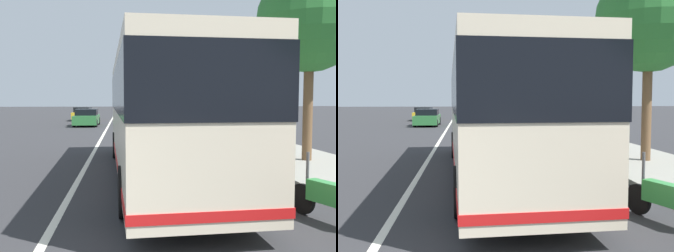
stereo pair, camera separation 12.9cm
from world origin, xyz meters
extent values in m
cube|color=gray|center=(10.00, -7.53, 0.07)|extent=(110.00, 3.60, 0.14)
cube|color=silver|center=(10.00, 0.00, 0.00)|extent=(110.00, 0.16, 0.01)
cube|color=beige|center=(8.56, -2.29, 1.89)|extent=(11.92, 2.94, 3.07)
cube|color=black|center=(8.56, -2.29, 2.53)|extent=(11.97, 2.98, 1.18)
cube|color=red|center=(8.56, -2.29, 0.60)|extent=(11.95, 2.97, 0.16)
cylinder|color=black|center=(12.30, -1.01, 0.50)|extent=(1.01, 0.34, 1.00)
cylinder|color=black|center=(12.39, -3.27, 0.50)|extent=(1.01, 0.34, 1.00)
cylinder|color=black|center=(4.73, -1.31, 0.50)|extent=(1.01, 0.34, 1.00)
cylinder|color=black|center=(4.82, -3.58, 0.50)|extent=(1.01, 0.34, 1.00)
cylinder|color=black|center=(4.55, -4.78, 0.30)|extent=(0.60, 0.29, 0.61)
cube|color=#338C3F|center=(3.81, -5.05, 0.55)|extent=(1.19, 0.64, 0.40)
cylinder|color=#4C4C51|center=(4.44, -4.82, 0.90)|extent=(0.06, 0.06, 0.70)
cylinder|color=black|center=(8.43, -4.52, 0.30)|extent=(0.56, 0.34, 0.59)
cylinder|color=black|center=(6.99, -5.24, 0.30)|extent=(0.56, 0.34, 0.59)
cube|color=#338C3F|center=(7.71, -4.88, 0.55)|extent=(1.19, 0.76, 0.34)
cylinder|color=#4C4C51|center=(8.32, -4.57, 0.90)|extent=(0.06, 0.06, 0.70)
cube|color=red|center=(42.85, -2.66, 0.60)|extent=(3.99, 1.96, 0.84)
cube|color=black|center=(42.79, -2.66, 1.27)|extent=(1.97, 1.77, 0.51)
cylinder|color=black|center=(44.13, -1.77, 0.32)|extent=(0.64, 0.23, 0.64)
cylinder|color=black|center=(44.17, -3.49, 0.32)|extent=(0.64, 0.23, 0.64)
cylinder|color=black|center=(41.53, -1.82, 0.32)|extent=(0.64, 0.23, 0.64)
cylinder|color=black|center=(41.57, -3.54, 0.32)|extent=(0.64, 0.23, 0.64)
cube|color=gold|center=(38.69, 2.95, 0.53)|extent=(4.15, 1.90, 0.70)
cube|color=black|center=(38.67, 2.95, 1.14)|extent=(2.31, 1.68, 0.51)
cylinder|color=black|center=(37.31, 2.24, 0.32)|extent=(0.65, 0.25, 0.64)
cylinder|color=black|center=(37.38, 3.79, 0.32)|extent=(0.65, 0.25, 0.64)
cylinder|color=black|center=(40.00, 2.11, 0.32)|extent=(0.65, 0.25, 0.64)
cylinder|color=black|center=(40.07, 3.66, 0.32)|extent=(0.65, 0.25, 0.64)
cube|color=#2D7238|center=(30.51, 1.79, 0.54)|extent=(4.57, 1.92, 0.72)
cube|color=black|center=(30.53, 1.79, 1.15)|extent=(2.15, 1.75, 0.51)
cylinder|color=black|center=(29.00, 0.93, 0.32)|extent=(0.64, 0.22, 0.64)
cylinder|color=black|center=(29.01, 2.66, 0.32)|extent=(0.64, 0.22, 0.64)
cylinder|color=black|center=(32.01, 0.91, 0.32)|extent=(0.64, 0.22, 0.64)
cylinder|color=black|center=(32.01, 2.65, 0.32)|extent=(0.64, 0.22, 0.64)
cylinder|color=brown|center=(10.19, -7.63, 1.95)|extent=(0.33, 0.33, 3.90)
sphere|color=#286B2D|center=(10.19, -7.63, 4.99)|extent=(3.61, 3.61, 3.61)
camera|label=1|loc=(-2.68, -1.28, 2.28)|focal=41.70mm
camera|label=2|loc=(-2.70, -1.41, 2.28)|focal=41.70mm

